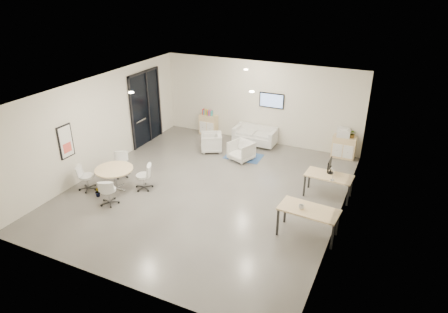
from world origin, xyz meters
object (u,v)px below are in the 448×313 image
Objects in this scene: sideboard_right at (344,147)px; armchair_right at (241,150)px; loveseat at (255,136)px; desk_rear at (329,177)px; sideboard_left at (208,125)px; desk_front at (309,212)px; armchair_left at (211,142)px; round_table at (114,171)px.

sideboard_right reaches higher than armchair_right.
loveseat and desk_rear have the same top height.
sideboard_left reaches higher than armchair_right.
armchair_left is at bearing 145.60° from desk_front.
sideboard_right is at bearing 94.12° from desk_rear.
desk_rear is (4.71, -1.52, 0.26)m from armchair_left.
sideboard_left is 2.19m from loveseat.
armchair_left is 0.67× the size of round_table.
armchair_right is (-3.31, -1.78, -0.02)m from sideboard_right.
desk_rear is 1.21× the size of round_table.
desk_front is at bearing -56.08° from loveseat.
desk_rear is 2.21m from desk_front.
round_table is at bearing -47.68° from armchair_left.
round_table is (-6.10, -2.37, -0.02)m from desk_rear.
sideboard_left is 7.67m from desk_front.
sideboard_right is 0.58× the size of desk_rear.
armchair_left is (-1.28, -1.34, 0.05)m from loveseat.
armchair_right is at bearing 162.14° from desk_rear.
armchair_right reaches higher than loveseat.
loveseat is (2.18, -0.20, -0.08)m from sideboard_left.
armchair_left is 4.96m from desk_rear.
sideboard_right is at bearing -0.08° from sideboard_left.
armchair_left is 5.98m from desk_front.
desk_rear is at bearing -1.05° from armchair_right.
sideboard_left is at bearing 140.86° from desk_front.
loveseat is 1.59m from armchair_right.
desk_rear is at bearing 44.01° from armchair_left.
armchair_right is at bearing -151.73° from sideboard_right.
sideboard_right reaches higher than desk_front.
sideboard_right is 8.12m from round_table.
loveseat is 6.11m from desk_front.
armchair_right is at bearing 53.27° from round_table.
desk_front reaches higher than armchair_left.
sideboard_right is at bearing 3.50° from loveseat.
sideboard_right reaches higher than round_table.
desk_front is (3.38, -5.08, 0.37)m from loveseat.
desk_front is at bearing -89.87° from sideboard_right.
armchair_right is at bearing 51.39° from armchair_left.
armchair_right reaches higher than round_table.
round_table is (-1.39, -3.90, 0.24)m from armchair_left.
sideboard_right is at bearing 80.16° from armchair_left.
armchair_left is 1.36m from armchair_right.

